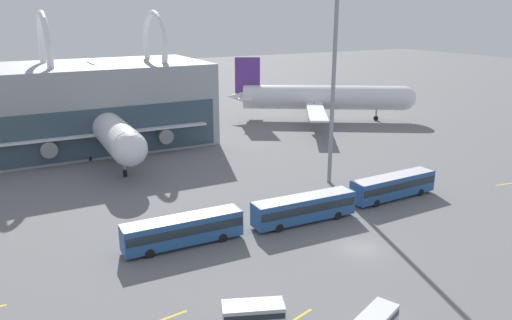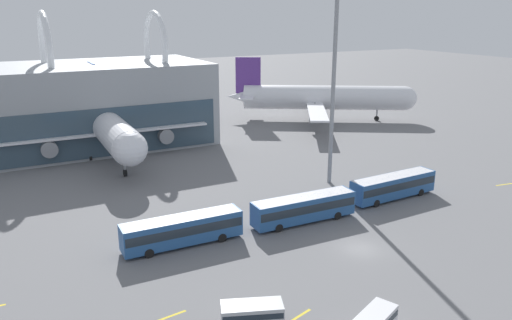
{
  "view_description": "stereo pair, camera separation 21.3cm",
  "coord_description": "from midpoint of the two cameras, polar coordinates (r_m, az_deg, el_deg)",
  "views": [
    {
      "loc": [
        -32.92,
        -37.64,
        24.53
      ],
      "look_at": [
        -0.6,
        22.86,
        4.0
      ],
      "focal_mm": 35.0,
      "sensor_mm": 36.0,
      "label": 1
    },
    {
      "loc": [
        -32.73,
        -37.74,
        24.53
      ],
      "look_at": [
        -0.6,
        22.86,
        4.0
      ],
      "focal_mm": 35.0,
      "sensor_mm": 36.0,
      "label": 2
    }
  ],
  "objects": [
    {
      "name": "ground_plane",
      "position": [
        55.68,
        11.94,
        -9.87
      ],
      "size": [
        440.0,
        440.0,
        0.0
      ],
      "primitive_type": "plane",
      "color": "slate"
    },
    {
      "name": "shuttle_bus_1",
      "position": [
        60.5,
        5.59,
        -5.38
      ],
      "size": [
        13.28,
        3.05,
        3.24
      ],
      "rotation": [
        0.0,
        0.0,
        -0.03
      ],
      "color": "#285693",
      "rests_on": "ground_plane"
    },
    {
      "name": "airliner_parked_remote",
      "position": [
        117.4,
        7.22,
        7.1
      ],
      "size": [
        39.14,
        39.82,
        14.41
      ],
      "rotation": [
        0.0,
        0.0,
        5.74
      ],
      "color": "white",
      "rests_on": "ground_plane"
    },
    {
      "name": "service_van_foreground",
      "position": [
        42.0,
        -0.31,
        -17.09
      ],
      "size": [
        5.39,
        3.68,
        2.0
      ],
      "rotation": [
        0.0,
        0.0,
        2.77
      ],
      "color": "#B2B7BC",
      "rests_on": "ground_plane"
    },
    {
      "name": "shuttle_bus_0",
      "position": [
        55.04,
        -8.28,
        -7.79
      ],
      "size": [
        13.26,
        2.94,
        3.24
      ],
      "rotation": [
        0.0,
        0.0,
        -0.02
      ],
      "color": "#285693",
      "rests_on": "ground_plane"
    },
    {
      "name": "floodlight_mast",
      "position": [
        71.39,
        9.1,
        12.38
      ],
      "size": [
        2.86,
        2.86,
        28.78
      ],
      "color": "gray",
      "rests_on": "ground_plane"
    },
    {
      "name": "shuttle_bus_2",
      "position": [
        70.13,
        15.49,
        -2.79
      ],
      "size": [
        13.3,
        3.17,
        3.24
      ],
      "rotation": [
        0.0,
        0.0,
        0.04
      ],
      "color": "#285693",
      "rests_on": "ground_plane"
    },
    {
      "name": "airliner_at_gate_far",
      "position": [
        87.97,
        -16.35,
        3.49
      ],
      "size": [
        34.86,
        33.8,
        15.34
      ],
      "rotation": [
        0.0,
        0.0,
        -1.59
      ],
      "color": "white",
      "rests_on": "ground_plane"
    }
  ]
}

